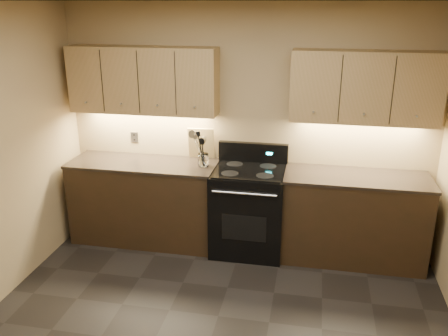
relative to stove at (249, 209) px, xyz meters
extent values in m
plane|color=silver|center=(-0.08, -1.68, 2.12)|extent=(4.00, 4.00, 0.00)
cube|color=tan|center=(-0.08, 0.32, 0.82)|extent=(4.00, 0.04, 2.60)
cube|color=black|center=(-1.18, 0.02, -0.03)|extent=(1.60, 0.60, 0.90)
cube|color=#352B21|center=(-1.18, 0.02, 0.44)|extent=(1.62, 0.62, 0.03)
cube|color=black|center=(1.10, 0.02, -0.03)|extent=(1.44, 0.60, 0.90)
cube|color=#352B21|center=(1.10, 0.02, 0.44)|extent=(1.46, 0.62, 0.03)
cube|color=black|center=(0.00, -0.01, -0.02)|extent=(0.76, 0.65, 0.92)
cube|color=black|center=(0.00, -0.01, 0.45)|extent=(0.70, 0.60, 0.01)
cube|color=black|center=(0.00, 0.28, 0.55)|extent=(0.76, 0.07, 0.22)
cube|color=#19E5F2|center=(0.18, 0.24, 0.56)|extent=(0.06, 0.00, 0.03)
cylinder|color=silver|center=(0.00, -0.35, 0.32)|extent=(0.65, 0.02, 0.02)
cube|color=black|center=(0.00, -0.33, -0.07)|extent=(0.46, 0.00, 0.28)
cylinder|color=black|center=(-0.18, -0.16, 0.45)|extent=(0.18, 0.18, 0.00)
cylinder|color=black|center=(0.18, -0.16, 0.45)|extent=(0.18, 0.18, 0.00)
cylinder|color=black|center=(-0.18, 0.14, 0.45)|extent=(0.18, 0.18, 0.00)
cylinder|color=black|center=(0.18, 0.14, 0.45)|extent=(0.18, 0.18, 0.00)
cube|color=tan|center=(-1.18, 0.17, 1.32)|extent=(1.60, 0.30, 0.70)
cube|color=tan|center=(1.10, 0.17, 1.32)|extent=(1.44, 0.30, 0.70)
cube|color=#B2B5BA|center=(-1.38, 0.31, 0.64)|extent=(0.08, 0.01, 0.12)
cylinder|color=white|center=(-0.50, 0.02, 0.52)|extent=(0.13, 0.13, 0.14)
cylinder|color=white|center=(-0.50, 0.02, 0.46)|extent=(0.11, 0.11, 0.02)
cube|color=tan|center=(-0.58, 0.27, 0.63)|extent=(0.29, 0.12, 0.36)
camera|label=1|loc=(0.64, -4.62, 2.12)|focal=38.00mm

